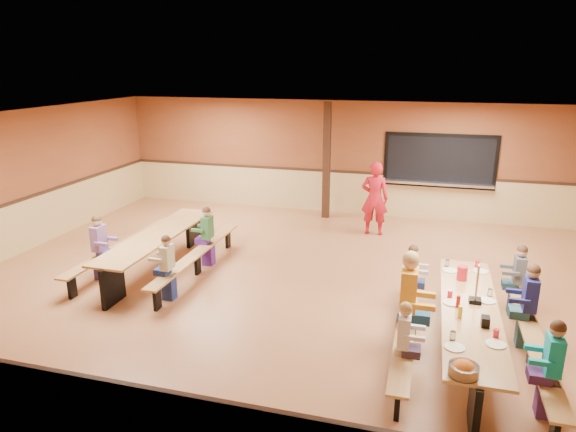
# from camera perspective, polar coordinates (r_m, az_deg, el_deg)

# --- Properties ---
(ground) EXTENTS (12.00, 12.00, 0.00)m
(ground) POSITION_cam_1_polar(r_m,az_deg,el_deg) (9.60, 0.01, -7.51)
(ground) COLOR #925937
(ground) RESTS_ON ground
(room_envelope) EXTENTS (12.04, 10.04, 3.02)m
(room_envelope) POSITION_cam_1_polar(r_m,az_deg,el_deg) (9.34, 0.01, -3.65)
(room_envelope) COLOR brown
(room_envelope) RESTS_ON ground
(kitchen_pass_through) EXTENTS (2.78, 0.28, 1.38)m
(kitchen_pass_through) POSITION_cam_1_polar(r_m,az_deg,el_deg) (13.62, 16.48, 5.65)
(kitchen_pass_through) COLOR black
(kitchen_pass_through) RESTS_ON ground
(structural_post) EXTENTS (0.18, 0.18, 3.00)m
(structural_post) POSITION_cam_1_polar(r_m,az_deg,el_deg) (13.31, 4.32, 6.09)
(structural_post) COLOR black
(structural_post) RESTS_ON ground
(cafeteria_table_main) EXTENTS (1.91, 3.70, 0.74)m
(cafeteria_table_main) POSITION_cam_1_polar(r_m,az_deg,el_deg) (7.57, 19.43, -11.12)
(cafeteria_table_main) COLOR #A27640
(cafeteria_table_main) RESTS_ON ground
(cafeteria_table_second) EXTENTS (1.91, 3.70, 0.74)m
(cafeteria_table_second) POSITION_cam_1_polar(r_m,az_deg,el_deg) (10.36, -14.23, -3.08)
(cafeteria_table_second) COLOR #A27640
(cafeteria_table_second) RESTS_ON ground
(seated_child_white_left) EXTENTS (0.33, 0.27, 1.13)m
(seated_child_white_left) POSITION_cam_1_polar(r_m,az_deg,el_deg) (6.73, 12.67, -13.82)
(seated_child_white_left) COLOR white
(seated_child_white_left) RESTS_ON ground
(seated_adult_yellow) EXTENTS (0.48, 0.39, 1.44)m
(seated_adult_yellow) POSITION_cam_1_polar(r_m,az_deg,el_deg) (7.49, 13.19, -9.21)
(seated_adult_yellow) COLOR orange
(seated_adult_yellow) RESTS_ON ground
(seated_child_grey_left) EXTENTS (0.33, 0.27, 1.13)m
(seated_child_grey_left) POSITION_cam_1_polar(r_m,az_deg,el_deg) (8.62, 13.53, -6.81)
(seated_child_grey_left) COLOR silver
(seated_child_grey_left) RESTS_ON ground
(seated_child_teal_right) EXTENTS (0.36, 0.30, 1.20)m
(seated_child_teal_right) POSITION_cam_1_polar(r_m,az_deg,el_deg) (6.75, 27.20, -14.97)
(seated_child_teal_right) COLOR #13A1AB
(seated_child_teal_right) RESTS_ON ground
(seated_child_navy_right) EXTENTS (0.38, 0.31, 1.24)m
(seated_child_navy_right) POSITION_cam_1_polar(r_m,az_deg,el_deg) (8.13, 25.16, -9.09)
(seated_child_navy_right) COLOR #191B53
(seated_child_navy_right) RESTS_ON ground
(seated_child_char_right) EXTENTS (0.35, 0.29, 1.17)m
(seated_child_char_right) POSITION_cam_1_polar(r_m,az_deg,el_deg) (9.05, 24.19, -6.60)
(seated_child_char_right) COLOR #464A4E
(seated_child_char_right) RESTS_ON ground
(seated_child_purple_sec) EXTENTS (0.38, 0.31, 1.23)m
(seated_child_purple_sec) POSITION_cam_1_polar(r_m,az_deg,el_deg) (10.22, -20.18, -3.34)
(seated_child_purple_sec) COLOR #7D568C
(seated_child_purple_sec) RESTS_ON ground
(seated_child_green_sec) EXTENTS (0.36, 0.29, 1.19)m
(seated_child_green_sec) POSITION_cam_1_polar(r_m,az_deg,el_deg) (10.39, -8.91, -2.28)
(seated_child_green_sec) COLOR #2D6135
(seated_child_green_sec) RESTS_ON ground
(seated_child_tan_sec) EXTENTS (0.34, 0.28, 1.14)m
(seated_child_tan_sec) POSITION_cam_1_polar(r_m,az_deg,el_deg) (9.03, -13.21, -5.65)
(seated_child_tan_sec) COLOR #B2B090
(seated_child_tan_sec) RESTS_ON ground
(standing_woman) EXTENTS (0.64, 0.43, 1.75)m
(standing_woman) POSITION_cam_1_polar(r_m,az_deg,el_deg) (12.23, 9.60, 1.94)
(standing_woman) COLOR #B01421
(standing_woman) RESTS_ON ground
(punch_pitcher) EXTENTS (0.16, 0.16, 0.22)m
(punch_pitcher) POSITION_cam_1_polar(r_m,az_deg,el_deg) (8.32, 18.79, -6.03)
(punch_pitcher) COLOR red
(punch_pitcher) RESTS_ON cafeteria_table_main
(chip_bowl) EXTENTS (0.32, 0.32, 0.15)m
(chip_bowl) POSITION_cam_1_polar(r_m,az_deg,el_deg) (5.98, 18.94, -15.78)
(chip_bowl) COLOR orange
(chip_bowl) RESTS_ON cafeteria_table_main
(napkin_dispenser) EXTENTS (0.10, 0.14, 0.13)m
(napkin_dispenser) POSITION_cam_1_polar(r_m,az_deg,el_deg) (7.05, 21.08, -10.88)
(napkin_dispenser) COLOR black
(napkin_dispenser) RESTS_ON cafeteria_table_main
(condiment_mustard) EXTENTS (0.06, 0.06, 0.17)m
(condiment_mustard) POSITION_cam_1_polar(r_m,az_deg,el_deg) (7.14, 18.59, -10.08)
(condiment_mustard) COLOR yellow
(condiment_mustard) RESTS_ON cafeteria_table_main
(condiment_ketchup) EXTENTS (0.06, 0.06, 0.17)m
(condiment_ketchup) POSITION_cam_1_polar(r_m,az_deg,el_deg) (7.43, 18.38, -8.98)
(condiment_ketchup) COLOR #B2140F
(condiment_ketchup) RESTS_ON cafeteria_table_main
(table_paddle) EXTENTS (0.16, 0.16, 0.56)m
(table_paddle) POSITION_cam_1_polar(r_m,az_deg,el_deg) (7.62, 20.14, -8.09)
(table_paddle) COLOR black
(table_paddle) RESTS_ON cafeteria_table_main
(place_settings) EXTENTS (0.65, 3.30, 0.11)m
(place_settings) POSITION_cam_1_polar(r_m,az_deg,el_deg) (7.45, 19.63, -9.28)
(place_settings) COLOR beige
(place_settings) RESTS_ON cafeteria_table_main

